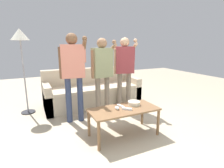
{
  "coord_description": "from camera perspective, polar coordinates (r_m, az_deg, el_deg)",
  "views": [
    {
      "loc": [
        -1.37,
        -2.22,
        1.42
      ],
      "look_at": [
        -0.1,
        0.47,
        0.74
      ],
      "focal_mm": 28.1,
      "sensor_mm": 36.0,
      "label": 1
    }
  ],
  "objects": [
    {
      "name": "floor_lamp",
      "position": [
        3.92,
        -27.69,
        12.34
      ],
      "size": [
        0.34,
        0.34,
        1.71
      ],
      "color": "#2D2D33",
      "rests_on": "ground"
    },
    {
      "name": "game_remote_wand_far",
      "position": [
        2.78,
        2.87,
        -7.23
      ],
      "size": [
        0.06,
        0.15,
        0.03
      ],
      "color": "white",
      "rests_on": "coffee_table"
    },
    {
      "name": "player_left",
      "position": [
        3.17,
        -12.57,
        5.16
      ],
      "size": [
        0.47,
        0.38,
        1.6
      ],
      "color": "#2D3856",
      "rests_on": "ground"
    },
    {
      "name": "game_remote_wand_near",
      "position": [
        2.68,
        4.91,
        -8.05
      ],
      "size": [
        0.13,
        0.13,
        0.03
      ],
      "color": "white",
      "rests_on": "coffee_table"
    },
    {
      "name": "ground_plane",
      "position": [
        2.97,
        5.77,
        -15.74
      ],
      "size": [
        12.0,
        12.0,
        0.0
      ],
      "primitive_type": "plane",
      "color": "tan"
    },
    {
      "name": "game_remote_nunchuk",
      "position": [
        2.68,
        1.62,
        -7.8
      ],
      "size": [
        0.06,
        0.09,
        0.05
      ],
      "color": "white",
      "rests_on": "coffee_table"
    },
    {
      "name": "couch",
      "position": [
        4.2,
        -6.41,
        -2.68
      ],
      "size": [
        2.19,
        0.83,
        0.85
      ],
      "color": "#B7A88E",
      "rests_on": "ground"
    },
    {
      "name": "coffee_table",
      "position": [
        2.75,
        3.89,
        -9.12
      ],
      "size": [
        1.07,
        0.5,
        0.45
      ],
      "color": "brown",
      "rests_on": "ground"
    },
    {
      "name": "player_center",
      "position": [
        3.36,
        -3.18,
        5.07
      ],
      "size": [
        0.46,
        0.29,
        1.53
      ],
      "color": "#756656",
      "rests_on": "ground"
    },
    {
      "name": "snack_bowl",
      "position": [
        2.9,
        7.14,
        -6.18
      ],
      "size": [
        0.2,
        0.2,
        0.06
      ],
      "primitive_type": "cylinder",
      "color": "beige",
      "rests_on": "coffee_table"
    },
    {
      "name": "player_right",
      "position": [
        3.76,
        4.07,
        6.11
      ],
      "size": [
        0.46,
        0.38,
        1.55
      ],
      "color": "#756656",
      "rests_on": "ground"
    }
  ]
}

